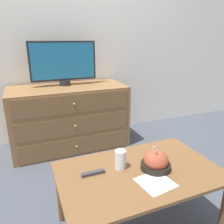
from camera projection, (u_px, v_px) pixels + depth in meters
name	position (u px, v px, depth m)	size (l,w,h in m)	color
ground_plane	(76.00, 133.00, 2.91)	(12.00, 12.00, 0.00)	#474C56
wall_back	(70.00, 29.00, 2.52)	(12.00, 0.05, 2.60)	white
dresser	(70.00, 117.00, 2.47)	(1.25, 0.59, 0.70)	olive
tv	(63.00, 62.00, 2.35)	(0.71, 0.12, 0.47)	#232328
coffee_table	(139.00, 179.00, 1.32)	(0.96, 0.59, 0.44)	brown
takeout_bowl	(156.00, 162.00, 1.31)	(0.18, 0.18, 0.17)	black
drink_cup	(120.00, 161.00, 1.31)	(0.07, 0.07, 0.12)	beige
napkin	(156.00, 183.00, 1.19)	(0.20, 0.20, 0.00)	white
remote_control	(93.00, 173.00, 1.26)	(0.14, 0.03, 0.02)	#38383D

